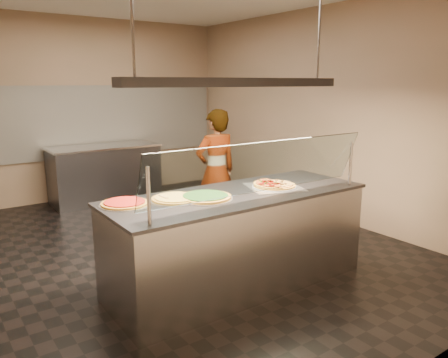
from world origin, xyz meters
TOP-DOWN VIEW (x-y plane):
  - ground at (0.00, 0.00)m, footprint 5.00×6.00m
  - wall_back at (0.00, 3.01)m, footprint 5.00×0.02m
  - wall_front at (0.00, -3.01)m, footprint 5.00×0.02m
  - wall_right at (2.51, 0.00)m, footprint 0.02×6.00m
  - tile_band at (0.00, 2.98)m, footprint 4.90×0.02m
  - serving_counter at (0.08, -1.23)m, footprint 2.56×0.94m
  - sneeze_guard at (0.08, -1.57)m, footprint 2.32×0.18m
  - perforated_tray at (0.51, -1.25)m, footprint 0.64×0.64m
  - half_pizza_pepperoni at (0.41, -1.25)m, footprint 0.33×0.46m
  - half_pizza_sausage at (0.61, -1.25)m, footprint 0.33×0.46m
  - pizza_spinach at (-0.28, -1.22)m, footprint 0.50×0.50m
  - pizza_cheese at (-0.52, -1.10)m, footprint 0.45×0.45m
  - pizza_tomato at (-0.96, -1.00)m, footprint 0.43×0.43m
  - pizza_spatula at (-0.58, -1.10)m, footprint 0.18×0.23m
  - prep_table at (0.15, 2.55)m, footprint 1.77×0.74m
  - worker at (0.84, 0.26)m, footprint 0.61×0.42m
  - heat_lamp_housing at (0.08, -1.23)m, footprint 2.30×0.18m
  - lamp_rod_left at (-0.92, -1.23)m, footprint 0.02×0.02m
  - lamp_rod_right at (1.08, -1.23)m, footprint 0.02×0.02m

SIDE VIEW (x-z plane):
  - ground at x=0.00m, z-range -0.02..0.00m
  - serving_counter at x=0.08m, z-range 0.00..0.93m
  - prep_table at x=0.15m, z-range 0.00..0.93m
  - worker at x=0.84m, z-range 0.00..1.62m
  - perforated_tray at x=0.51m, z-range 0.93..0.94m
  - pizza_tomato at x=-0.96m, z-range 0.93..0.96m
  - pizza_cheese at x=-0.52m, z-range 0.93..0.96m
  - pizza_spinach at x=-0.28m, z-range 0.93..0.96m
  - half_pizza_sausage at x=0.61m, z-range 0.94..0.98m
  - pizza_spatula at x=-0.58m, z-range 0.95..0.97m
  - half_pizza_pepperoni at x=0.41m, z-range 0.94..0.99m
  - sneeze_guard at x=0.08m, z-range 0.96..1.49m
  - tile_band at x=0.00m, z-range 0.70..1.90m
  - wall_back at x=0.00m, z-range 0.00..3.00m
  - wall_front at x=0.00m, z-range 0.00..3.00m
  - wall_right at x=2.51m, z-range 0.00..3.00m
  - heat_lamp_housing at x=0.08m, z-range 1.91..1.99m
  - lamp_rod_left at x=-0.92m, z-range 1.99..3.00m
  - lamp_rod_right at x=1.08m, z-range 1.99..3.00m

